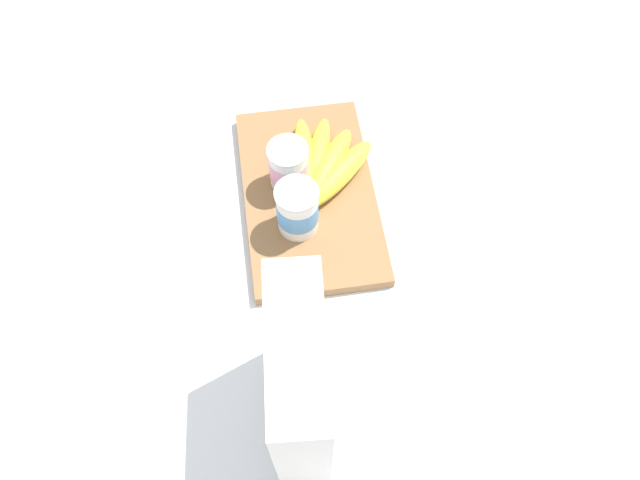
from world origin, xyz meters
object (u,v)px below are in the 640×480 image
(cereal_box, at_px, (299,382))
(banana_bunch, at_px, (322,167))
(yogurt_cup_back, at_px, (289,166))
(yogurt_cup_front, at_px, (297,209))
(cutting_board, at_px, (309,195))

(cereal_box, distance_m, banana_bunch, 0.40)
(banana_bunch, bearing_deg, yogurt_cup_back, 98.61)
(yogurt_cup_front, xyz_separation_m, banana_bunch, (0.09, -0.05, -0.03))
(yogurt_cup_back, xyz_separation_m, banana_bunch, (0.01, -0.05, -0.02))
(cutting_board, distance_m, cereal_box, 0.37)
(yogurt_cup_back, height_order, banana_bunch, yogurt_cup_back)
(cutting_board, xyz_separation_m, cereal_box, (-0.34, 0.06, 0.12))
(cutting_board, distance_m, yogurt_cup_front, 0.09)
(yogurt_cup_front, height_order, banana_bunch, yogurt_cup_front)
(yogurt_cup_front, bearing_deg, yogurt_cup_back, 2.19)
(cutting_board, relative_size, cereal_box, 1.32)
(yogurt_cup_front, bearing_deg, banana_bunch, -29.36)
(yogurt_cup_back, bearing_deg, banana_bunch, -81.39)
(cutting_board, height_order, yogurt_cup_front, yogurt_cup_front)
(yogurt_cup_front, height_order, yogurt_cup_back, yogurt_cup_front)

